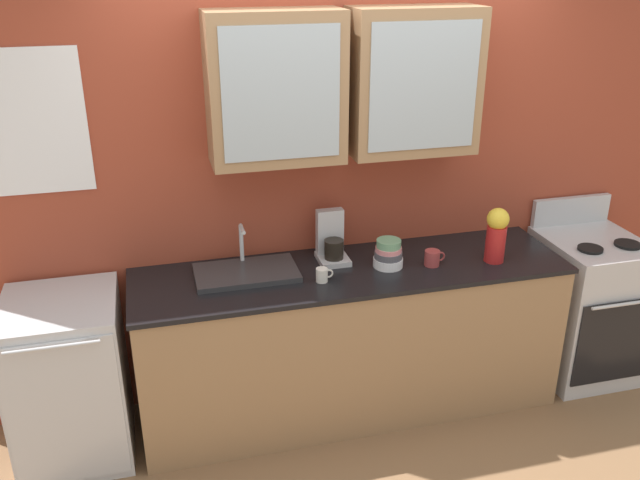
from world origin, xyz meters
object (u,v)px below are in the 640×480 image
at_px(cup_near_sink, 322,275).
at_px(vase, 496,233).
at_px(bowl_stack, 388,254).
at_px(dishwasher, 70,379).
at_px(stove_range, 585,305).
at_px(sink_faucet, 246,272).
at_px(cup_near_bowls, 432,258).
at_px(coffee_maker, 332,242).

bearing_deg(cup_near_sink, vase, 0.13).
distance_m(bowl_stack, cup_near_sink, 0.42).
height_order(vase, dishwasher, vase).
xyz_separation_m(stove_range, bowl_stack, (-1.37, -0.02, 0.53)).
bearing_deg(sink_faucet, vase, -7.28).
bearing_deg(cup_near_bowls, stove_range, 3.56).
relative_size(dishwasher, coffee_maker, 3.17).
xyz_separation_m(cup_near_bowls, dishwasher, (-2.02, 0.07, -0.50)).
bearing_deg(stove_range, coffee_maker, 174.72).
relative_size(stove_range, coffee_maker, 3.79).
distance_m(sink_faucet, dishwasher, 1.09).
bearing_deg(coffee_maker, vase, -16.08).
bearing_deg(sink_faucet, cup_near_sink, -25.25).
xyz_separation_m(stove_range, cup_near_bowls, (-1.12, -0.07, 0.50)).
bearing_deg(vase, cup_near_sink, -179.87).
relative_size(vase, dishwasher, 0.35).
xyz_separation_m(sink_faucet, dishwasher, (-0.98, -0.08, -0.48)).
distance_m(stove_range, cup_near_bowls, 1.23).
bearing_deg(stove_range, dishwasher, -179.93).
distance_m(bowl_stack, dishwasher, 1.85).
relative_size(cup_near_sink, cup_near_bowls, 0.79).
height_order(dishwasher, coffee_maker, coffee_maker).
height_order(sink_faucet, coffee_maker, coffee_maker).
relative_size(sink_faucet, coffee_maker, 1.93).
distance_m(stove_range, coffee_maker, 1.75).
xyz_separation_m(vase, coffee_maker, (-0.89, 0.26, -0.06)).
relative_size(bowl_stack, vase, 0.52).
bearing_deg(dishwasher, bowl_stack, -0.47).
xyz_separation_m(sink_faucet, cup_near_bowls, (1.04, -0.14, 0.03)).
xyz_separation_m(stove_range, sink_faucet, (-2.16, 0.07, 0.47)).
bearing_deg(stove_range, vase, -172.08).
xyz_separation_m(stove_range, cup_near_sink, (-1.77, -0.11, 0.49)).
xyz_separation_m(sink_faucet, cup_near_sink, (0.38, -0.18, 0.02)).
relative_size(sink_faucet, dishwasher, 0.61).
height_order(stove_range, dishwasher, stove_range).
distance_m(dishwasher, coffee_maker, 1.60).
height_order(stove_range, vase, vase).
distance_m(sink_faucet, vase, 1.42).
height_order(bowl_stack, vase, vase).
distance_m(sink_faucet, cup_near_bowls, 1.05).
relative_size(cup_near_sink, dishwasher, 0.10).
distance_m(sink_faucet, coffee_maker, 0.52).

